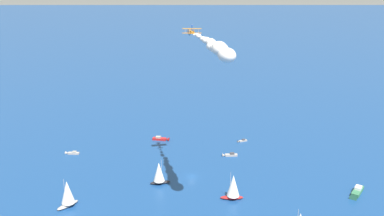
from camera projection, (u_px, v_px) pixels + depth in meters
ground_plane at (192, 177)px, 178.72m from camera, size 2000.00×2000.00×0.00m
motorboat_far_port at (229, 155)px, 198.10m from camera, size 4.12×7.02×1.99m
sailboat_far_stbd at (159, 173)px, 171.34m from camera, size 6.20×8.05×10.34m
motorboat_inshore at (242, 141)px, 214.44m from camera, size 4.47×4.73×1.50m
motorboat_offshore at (357, 192)px, 164.34m from camera, size 11.19×5.59×3.15m
sailboat_trailing at (67, 193)px, 155.00m from camera, size 8.99×6.18×11.21m
motorboat_mid_cluster at (72, 153)px, 200.18m from camera, size 3.07×6.67×1.88m
sailboat_outer_ring_a at (233, 187)px, 159.93m from camera, size 5.95×8.81×10.96m
motorboat_outer_ring_b at (162, 139)px, 216.34m from camera, size 3.31×8.60×2.43m
biplane_lead at (192, 32)px, 160.72m from camera, size 6.95×6.87×3.58m
wingwalker_lead at (192, 26)px, 160.08m from camera, size 0.86×1.33×1.53m
smoke_trail_lead at (218, 48)px, 129.01m from camera, size 36.75×24.71×5.39m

